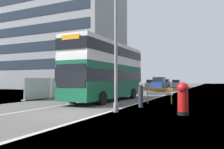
# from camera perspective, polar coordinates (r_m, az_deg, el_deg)

# --- Properties ---
(ground) EXTENTS (140.00, 280.00, 0.10)m
(ground) POSITION_cam_1_polar(r_m,az_deg,el_deg) (12.01, -9.02, -10.14)
(ground) COLOR #565451
(double_decker_bus) EXTENTS (2.94, 10.80, 4.93)m
(double_decker_bus) POSITION_cam_1_polar(r_m,az_deg,el_deg) (19.24, -1.20, 1.03)
(double_decker_bus) COLOR #145638
(double_decker_bus) RESTS_ON ground
(lamppost_foreground) EXTENTS (0.29, 0.70, 9.36)m
(lamppost_foreground) POSITION_cam_1_polar(r_m,az_deg,el_deg) (12.53, 1.02, 10.84)
(lamppost_foreground) COLOR gray
(lamppost_foreground) RESTS_ON ground
(red_pillar_postbox) EXTENTS (0.59, 0.59, 1.66)m
(red_pillar_postbox) POSITION_cam_1_polar(r_m,az_deg,el_deg) (11.80, 17.85, -5.55)
(red_pillar_postbox) COLOR black
(red_pillar_postbox) RESTS_ON ground
(roadworks_barrier) EXTENTS (1.97, 0.80, 1.18)m
(roadworks_barrier) POSITION_cam_1_polar(r_m,az_deg,el_deg) (17.27, 12.15, -4.79)
(roadworks_barrier) COLOR orange
(roadworks_barrier) RESTS_ON ground
(construction_site_fence) EXTENTS (0.44, 17.20, 2.04)m
(construction_site_fence) POSITION_cam_1_polar(r_m,az_deg,el_deg) (26.81, -8.42, -3.23)
(construction_site_fence) COLOR #A8AAAD
(construction_site_fence) RESTS_ON ground
(car_oncoming_near) EXTENTS (2.06, 4.40, 2.34)m
(car_oncoming_near) POSITION_cam_1_polar(r_m,az_deg,el_deg) (38.04, 12.11, -2.56)
(car_oncoming_near) COLOR navy
(car_oncoming_near) RESTS_ON ground
(car_receding_mid) EXTENTS (1.98, 4.37, 1.96)m
(car_receding_mid) POSITION_cam_1_polar(r_m,az_deg,el_deg) (48.56, 10.20, -2.55)
(car_receding_mid) COLOR gray
(car_receding_mid) RESTS_ON ground
(car_receding_far) EXTENTS (1.90, 4.05, 1.97)m
(car_receding_far) POSITION_cam_1_polar(r_m,az_deg,el_deg) (55.68, 16.24, -2.38)
(car_receding_far) COLOR gray
(car_receding_far) RESTS_ON ground
(car_far_side) EXTENTS (2.05, 4.38, 2.18)m
(car_far_side) POSITION_cam_1_polar(r_m,az_deg,el_deg) (63.46, 13.70, -2.22)
(car_far_side) COLOR black
(car_far_side) RESTS_ON ground
(bare_tree_far_verge_near) EXTENTS (2.45, 2.74, 4.27)m
(bare_tree_far_verge_near) POSITION_cam_1_polar(r_m,az_deg,el_deg) (39.34, -5.50, -0.96)
(bare_tree_far_verge_near) COLOR #4C3D2D
(bare_tree_far_verge_near) RESTS_ON ground
(bare_tree_far_verge_mid) EXTENTS (2.48, 2.97, 4.17)m
(bare_tree_far_verge_mid) POSITION_cam_1_polar(r_m,az_deg,el_deg) (47.51, -1.71, -1.19)
(bare_tree_far_verge_mid) COLOR #4C3D2D
(bare_tree_far_verge_mid) RESTS_ON ground
(bare_tree_far_verge_far) EXTENTS (2.21, 2.27, 3.77)m
(bare_tree_far_verge_far) POSITION_cam_1_polar(r_m,az_deg,el_deg) (60.13, 0.75, -1.45)
(bare_tree_far_verge_far) COLOR #4C3D2D
(bare_tree_far_verge_far) RESTS_ON ground
(pedestrian_at_kerb) EXTENTS (0.34, 0.34, 1.63)m
(pedestrian_at_kerb) POSITION_cam_1_polar(r_m,az_deg,el_deg) (14.55, 7.40, -5.24)
(pedestrian_at_kerb) COLOR #2D3342
(pedestrian_at_kerb) RESTS_ON ground
(backdrop_office_block) EXTENTS (31.29, 15.11, 27.05)m
(backdrop_office_block) POSITION_cam_1_polar(r_m,az_deg,el_deg) (53.33, -15.39, 11.22)
(backdrop_office_block) COLOR gray
(backdrop_office_block) RESTS_ON ground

